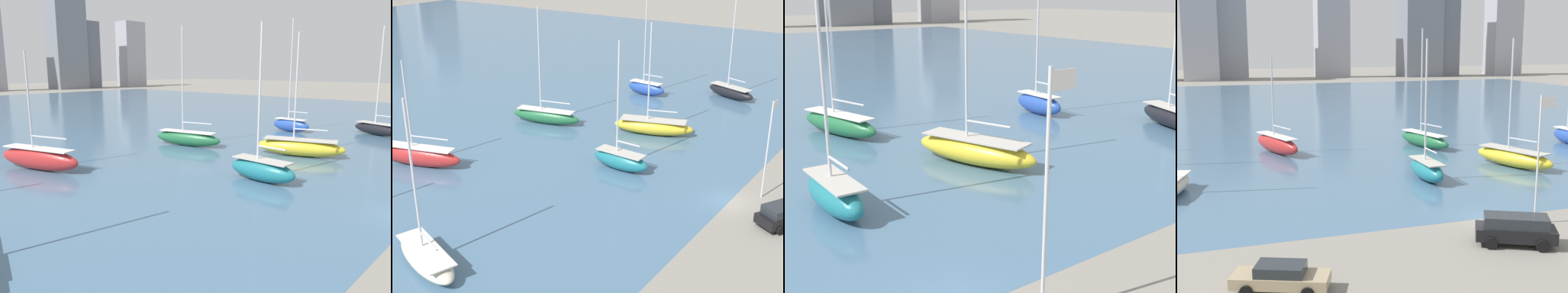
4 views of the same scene
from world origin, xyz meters
TOP-DOWN VIEW (x-y plane):
  - ground_plane at (0.00, 0.00)m, footprint 500.00×500.00m
  - flag_pole at (2.64, -2.04)m, footprint 1.24×0.14m
  - sailboat_red at (-10.79, 29.45)m, footprint 4.68×9.53m
  - sailboat_blue at (25.77, 23.26)m, footprint 1.99×6.11m
  - sailboat_black at (31.50, 12.37)m, footprint 4.62×8.20m
  - sailboat_cream at (-22.43, 14.21)m, footprint 4.65×8.25m
  - sailboat_green at (7.16, 27.24)m, footprint 4.00×9.24m
  - sailboat_teal at (0.46, 11.90)m, footprint 2.17×6.40m
  - sailboat_yellow at (11.48, 14.19)m, footprint 5.39×9.78m

SIDE VIEW (x-z plane):
  - ground_plane at x=0.00m, z-range 0.00..0.00m
  - sailboat_cream at x=-22.43m, z-range -5.48..7.15m
  - sailboat_black at x=31.50m, z-range -6.63..8.65m
  - sailboat_yellow at x=11.48m, z-range -5.60..7.66m
  - sailboat_green at x=7.16m, z-range -6.22..8.29m
  - sailboat_teal at x=0.46m, z-range -5.50..7.66m
  - sailboat_red at x=-10.79m, z-range -4.39..6.67m
  - sailboat_blue at x=25.77m, z-range -7.15..9.54m
  - flag_pole at x=2.64m, z-range 0.47..9.68m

